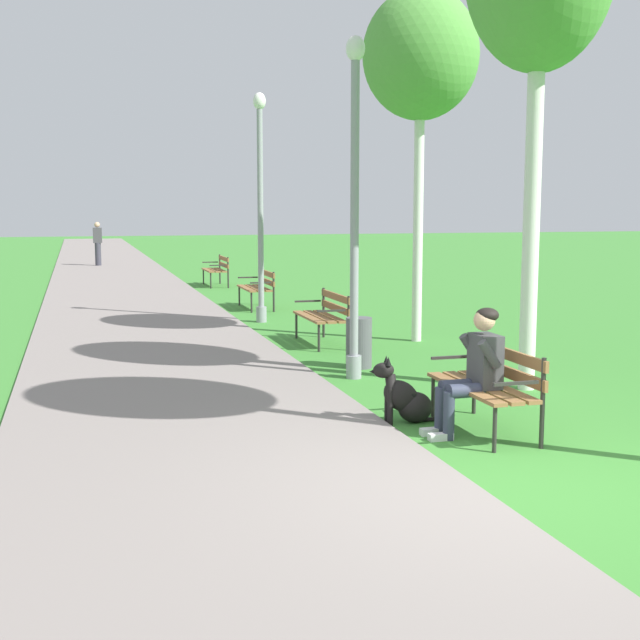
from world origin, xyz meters
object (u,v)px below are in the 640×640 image
lamp_post_mid (260,205)px  birch_tree_third (421,57)px  park_bench_near (490,380)px  person_seated_on_near_bench (475,366)px  dog_black (405,398)px  pedestrian_distant (98,244)px  litter_bin (359,343)px  lamp_post_near (355,205)px  park_bench_mid (325,313)px  park_bench_furthest (217,268)px  park_bench_far (258,285)px

lamp_post_mid → birch_tree_third: bearing=-56.1°
park_bench_near → person_seated_on_near_bench: 0.28m
person_seated_on_near_bench → park_bench_near: bearing=22.4°
person_seated_on_near_bench → dog_black: bearing=127.7°
park_bench_near → pedestrian_distant: (-3.13, 25.03, 0.33)m
park_bench_near → dog_black: 0.89m
pedestrian_distant → birch_tree_third: bearing=-76.7°
litter_bin → lamp_post_near: bearing=-113.8°
park_bench_near → park_bench_mid: (-0.05, 5.58, 0.00)m
dog_black → park_bench_mid: bearing=83.0°
lamp_post_near → litter_bin: size_ratio=6.17×
park_bench_mid → lamp_post_mid: (-0.44, 2.85, 1.73)m
park_bench_furthest → birch_tree_third: size_ratio=0.27×
litter_bin → lamp_post_mid: bearing=93.7°
lamp_post_mid → person_seated_on_near_bench: bearing=-88.1°
person_seated_on_near_bench → lamp_post_mid: (-0.29, 8.52, 1.56)m
park_bench_mid → park_bench_furthest: size_ratio=1.00×
person_seated_on_near_bench → dog_black: 0.88m
park_bench_mid → lamp_post_mid: size_ratio=0.35×
park_bench_furthest → person_seated_on_near_bench: 16.16m
park_bench_near → person_seated_on_near_bench: person_seated_on_near_bench is taller
dog_black → lamp_post_mid: (0.18, 7.91, 1.98)m
park_bench_far → lamp_post_near: (-0.38, -7.76, 1.72)m
person_seated_on_near_bench → birch_tree_third: size_ratio=0.22×
lamp_post_near → park_bench_mid: bearing=81.4°
park_bench_furthest → dog_black: 15.56m
lamp_post_near → litter_bin: 2.02m
park_bench_mid → birch_tree_third: (1.55, -0.12, 4.07)m
lamp_post_near → birch_tree_third: 4.03m
park_bench_furthest → lamp_post_near: lamp_post_near is taller
pedestrian_distant → litter_bin: bearing=-82.2°
park_bench_furthest → park_bench_far: bearing=-89.8°
dog_black → birch_tree_third: (2.18, 4.94, 4.32)m
litter_bin → pedestrian_distant: 21.72m
park_bench_near → person_seated_on_near_bench: bearing=-157.6°
park_bench_mid → person_seated_on_near_bench: (-0.15, -5.67, 0.17)m
lamp_post_mid → litter_bin: bearing=-86.3°
person_seated_on_near_bench → lamp_post_near: bearing=95.1°
park_bench_mid → birch_tree_third: birch_tree_third is taller
park_bench_near → park_bench_far: size_ratio=1.00×
person_seated_on_near_bench → park_bench_mid: bearing=88.5°
park_bench_far → lamp_post_mid: size_ratio=0.35×
lamp_post_mid → park_bench_furthest: bearing=87.1°
birch_tree_third → park_bench_near: bearing=-105.3°
park_bench_furthest → lamp_post_mid: lamp_post_mid is taller
park_bench_far → park_bench_mid: bearing=-89.6°
park_bench_near → park_bench_furthest: size_ratio=1.00×
park_bench_far → park_bench_furthest: same height
park_bench_mid → litter_bin: size_ratio=2.14×
lamp_post_near → park_bench_far: bearing=87.2°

